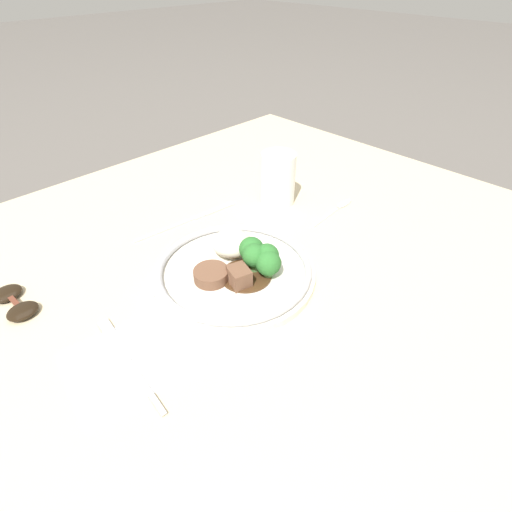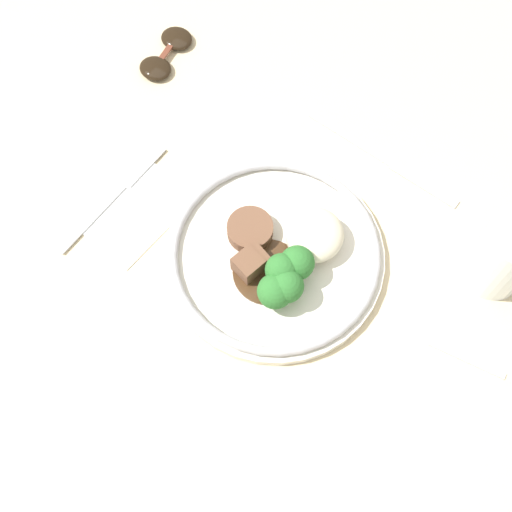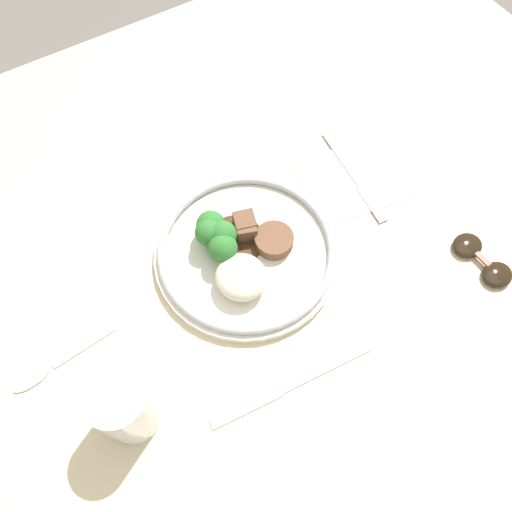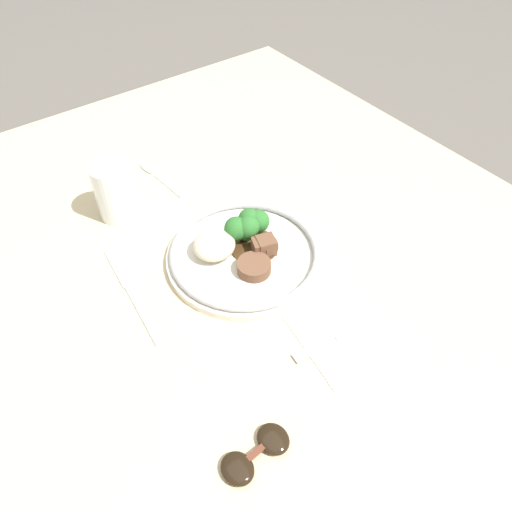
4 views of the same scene
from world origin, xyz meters
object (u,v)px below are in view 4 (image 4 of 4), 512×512
Objects in this scene: spoon at (152,172)px; sunglasses at (256,453)px; knife at (128,290)px; juice_glass at (115,194)px; plate at (243,250)px; fork at (337,337)px.

spoon is 0.64m from sunglasses.
juice_glass is at bearing -16.27° from knife.
knife is 0.32m from spoon.
plate reaches higher than fork.
juice_glass is (0.24, 0.12, 0.03)m from plate.
plate is 2.44× the size of juice_glass.
plate is 0.31m from spoon.
fork is 0.54m from spoon.
sunglasses is at bearing -173.07° from knife.
plate is at bearing -79.96° from fork.
sunglasses is at bearing 158.88° from spoon.
fork is at bearing 178.17° from spoon.
sunglasses is (-0.07, 0.21, 0.00)m from fork.
spoon is at bearing -80.78° from fork.
knife is at bearing 139.88° from spoon.
knife is 0.35m from sunglasses.
juice_glass reaches higher than spoon.
juice_glass reaches higher than plate.
plate reaches higher than spoon.
plate is 0.35m from sunglasses.
fork is (-0.23, -0.01, -0.02)m from plate.
sunglasses is at bearing 25.19° from fork.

